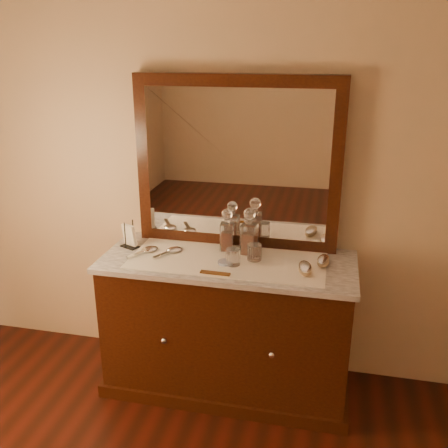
{
  "coord_description": "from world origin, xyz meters",
  "views": [
    {
      "loc": [
        0.54,
        -0.56,
        2.0
      ],
      "look_at": [
        0.0,
        1.85,
        1.1
      ],
      "focal_mm": 39.71,
      "sensor_mm": 36.0,
      "label": 1
    }
  ],
  "objects_px": {
    "mirror_frame": "(237,164)",
    "decanter_left": "(227,234)",
    "pin_dish": "(225,262)",
    "hand_mirror_outer": "(147,250)",
    "dresser_cabinet": "(228,327)",
    "comb": "(215,273)",
    "napkin_rack": "(129,237)",
    "hand_mirror_inner": "(172,251)",
    "decanter_right": "(249,236)",
    "brush_near": "(305,268)",
    "brush_far": "(323,261)"
  },
  "relations": [
    {
      "from": "brush_near",
      "to": "napkin_rack",
      "type": "bearing_deg",
      "value": 172.87
    },
    {
      "from": "pin_dish",
      "to": "comb",
      "type": "height_order",
      "value": "pin_dish"
    },
    {
      "from": "pin_dish",
      "to": "decanter_right",
      "type": "bearing_deg",
      "value": 59.15
    },
    {
      "from": "brush_near",
      "to": "hand_mirror_outer",
      "type": "height_order",
      "value": "brush_near"
    },
    {
      "from": "brush_near",
      "to": "decanter_left",
      "type": "bearing_deg",
      "value": 155.9
    },
    {
      "from": "pin_dish",
      "to": "hand_mirror_outer",
      "type": "bearing_deg",
      "value": 172.3
    },
    {
      "from": "brush_near",
      "to": "brush_far",
      "type": "distance_m",
      "value": 0.16
    },
    {
      "from": "hand_mirror_outer",
      "to": "dresser_cabinet",
      "type": "bearing_deg",
      "value": 0.21
    },
    {
      "from": "decanter_left",
      "to": "hand_mirror_outer",
      "type": "relative_size",
      "value": 1.18
    },
    {
      "from": "hand_mirror_outer",
      "to": "hand_mirror_inner",
      "type": "relative_size",
      "value": 1.04
    },
    {
      "from": "dresser_cabinet",
      "to": "hand_mirror_outer",
      "type": "bearing_deg",
      "value": -179.79
    },
    {
      "from": "pin_dish",
      "to": "decanter_left",
      "type": "relative_size",
      "value": 0.32
    },
    {
      "from": "pin_dish",
      "to": "hand_mirror_outer",
      "type": "xyz_separation_m",
      "value": [
        -0.48,
        0.07,
        0.0
      ]
    },
    {
      "from": "decanter_right",
      "to": "hand_mirror_outer",
      "type": "xyz_separation_m",
      "value": [
        -0.59,
        -0.11,
        -0.1
      ]
    },
    {
      "from": "comb",
      "to": "napkin_rack",
      "type": "bearing_deg",
      "value": 158.15
    },
    {
      "from": "decanter_right",
      "to": "brush_far",
      "type": "distance_m",
      "value": 0.44
    },
    {
      "from": "brush_far",
      "to": "hand_mirror_inner",
      "type": "height_order",
      "value": "brush_far"
    },
    {
      "from": "dresser_cabinet",
      "to": "hand_mirror_inner",
      "type": "height_order",
      "value": "hand_mirror_inner"
    },
    {
      "from": "brush_far",
      "to": "brush_near",
      "type": "bearing_deg",
      "value": -125.95
    },
    {
      "from": "pin_dish",
      "to": "brush_far",
      "type": "xyz_separation_m",
      "value": [
        0.53,
        0.11,
        0.01
      ]
    },
    {
      "from": "decanter_left",
      "to": "decanter_right",
      "type": "relative_size",
      "value": 0.92
    },
    {
      "from": "hand_mirror_inner",
      "to": "comb",
      "type": "bearing_deg",
      "value": -35.82
    },
    {
      "from": "decanter_left",
      "to": "hand_mirror_inner",
      "type": "height_order",
      "value": "decanter_left"
    },
    {
      "from": "pin_dish",
      "to": "dresser_cabinet",
      "type": "bearing_deg",
      "value": 89.36
    },
    {
      "from": "decanter_right",
      "to": "hand_mirror_inner",
      "type": "distance_m",
      "value": 0.46
    },
    {
      "from": "brush_far",
      "to": "hand_mirror_inner",
      "type": "xyz_separation_m",
      "value": [
        -0.87,
        -0.02,
        -0.01
      ]
    },
    {
      "from": "mirror_frame",
      "to": "decanter_left",
      "type": "height_order",
      "value": "mirror_frame"
    },
    {
      "from": "decanter_right",
      "to": "decanter_left",
      "type": "bearing_deg",
      "value": 169.77
    },
    {
      "from": "decanter_right",
      "to": "hand_mirror_outer",
      "type": "distance_m",
      "value": 0.61
    },
    {
      "from": "comb",
      "to": "hand_mirror_inner",
      "type": "bearing_deg",
      "value": 145.84
    },
    {
      "from": "mirror_frame",
      "to": "decanter_left",
      "type": "distance_m",
      "value": 0.42
    },
    {
      "from": "decanter_right",
      "to": "brush_near",
      "type": "relative_size",
      "value": 1.68
    },
    {
      "from": "dresser_cabinet",
      "to": "mirror_frame",
      "type": "distance_m",
      "value": 0.97
    },
    {
      "from": "napkin_rack",
      "to": "brush_far",
      "type": "bearing_deg",
      "value": -0.27
    },
    {
      "from": "mirror_frame",
      "to": "pin_dish",
      "type": "xyz_separation_m",
      "value": [
        -0.0,
        -0.31,
        -0.49
      ]
    },
    {
      "from": "decanter_left",
      "to": "hand_mirror_outer",
      "type": "xyz_separation_m",
      "value": [
        -0.45,
        -0.13,
        -0.09
      ]
    },
    {
      "from": "dresser_cabinet",
      "to": "decanter_left",
      "type": "relative_size",
      "value": 5.5
    },
    {
      "from": "comb",
      "to": "napkin_rack",
      "type": "distance_m",
      "value": 0.65
    },
    {
      "from": "decanter_left",
      "to": "brush_near",
      "type": "xyz_separation_m",
      "value": [
        0.47,
        -0.21,
        -0.08
      ]
    },
    {
      "from": "decanter_left",
      "to": "decanter_right",
      "type": "distance_m",
      "value": 0.14
    },
    {
      "from": "pin_dish",
      "to": "napkin_rack",
      "type": "relative_size",
      "value": 0.5
    },
    {
      "from": "pin_dish",
      "to": "hand_mirror_inner",
      "type": "xyz_separation_m",
      "value": [
        -0.34,
        0.09,
        0.0
      ]
    },
    {
      "from": "decanter_left",
      "to": "comb",
      "type": "bearing_deg",
      "value": -88.61
    },
    {
      "from": "mirror_frame",
      "to": "napkin_rack",
      "type": "bearing_deg",
      "value": -162.51
    },
    {
      "from": "mirror_frame",
      "to": "comb",
      "type": "distance_m",
      "value": 0.67
    },
    {
      "from": "napkin_rack",
      "to": "brush_far",
      "type": "height_order",
      "value": "napkin_rack"
    },
    {
      "from": "mirror_frame",
      "to": "hand_mirror_outer",
      "type": "bearing_deg",
      "value": -153.04
    },
    {
      "from": "decanter_right",
      "to": "pin_dish",
      "type": "bearing_deg",
      "value": -120.85
    },
    {
      "from": "hand_mirror_outer",
      "to": "comb",
      "type": "bearing_deg",
      "value": -23.81
    },
    {
      "from": "brush_far",
      "to": "mirror_frame",
      "type": "bearing_deg",
      "value": 159.45
    }
  ]
}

